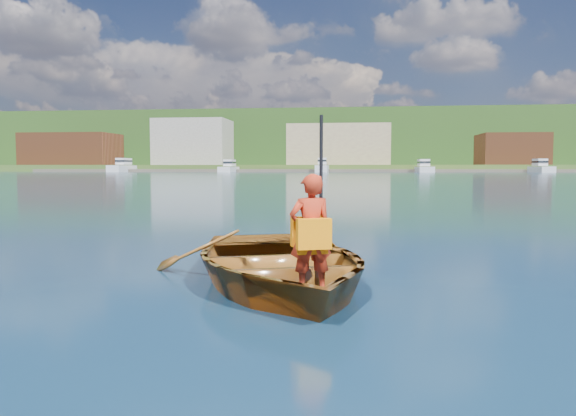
% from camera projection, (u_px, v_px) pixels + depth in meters
% --- Properties ---
extents(ground, '(600.00, 600.00, 0.00)m').
position_uv_depth(ground, '(353.00, 308.00, 5.37)').
color(ground, '#0C203D').
rests_on(ground, ground).
extents(rowboat, '(3.94, 4.61, 0.81)m').
position_uv_depth(rowboat, '(277.00, 263.00, 6.44)').
color(rowboat, brown).
rests_on(rowboat, ground).
extents(child_paddler, '(0.50, 0.43, 1.78)m').
position_uv_depth(child_paddler, '(311.00, 233.00, 5.57)').
color(child_paddler, '#B22A15').
rests_on(child_paddler, ground).
extents(shoreline, '(400.00, 140.00, 22.00)m').
position_uv_depth(shoreline, '(356.00, 146.00, 238.92)').
color(shoreline, '#315322').
rests_on(shoreline, ground).
extents(dock, '(159.96, 13.31, 0.80)m').
position_uv_depth(dock, '(321.00, 171.00, 153.02)').
color(dock, brown).
rests_on(dock, ground).
extents(waterfront_buildings, '(202.00, 16.00, 14.00)m').
position_uv_depth(waterfront_buildings, '(330.00, 146.00, 169.12)').
color(waterfront_buildings, brown).
rests_on(waterfront_buildings, ground).
extents(marina_yachts, '(143.65, 13.34, 4.25)m').
position_uv_depth(marina_yachts, '(357.00, 167.00, 147.15)').
color(marina_yachts, silver).
rests_on(marina_yachts, ground).
extents(hillside_trees, '(305.80, 77.50, 23.04)m').
position_uv_depth(hillside_trees, '(349.00, 125.00, 251.59)').
color(hillside_trees, '#382314').
rests_on(hillside_trees, ground).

